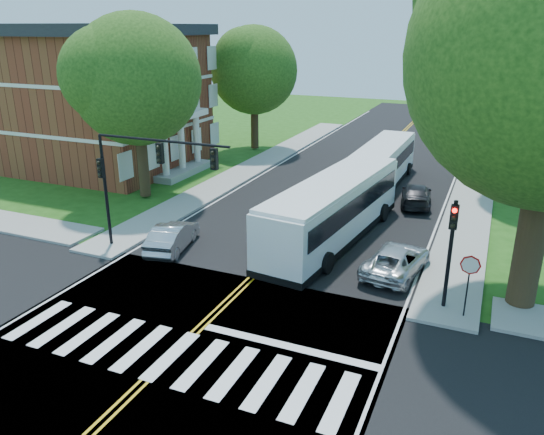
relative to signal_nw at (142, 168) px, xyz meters
The scene contains 21 objects.
ground 9.74m from the signal_nw, 47.67° to the right, with size 140.00×140.00×0.00m, color #214F13.
road 13.69m from the signal_nw, 63.16° to the left, with size 14.00×96.00×0.01m, color black.
cross_road 9.73m from the signal_nw, 47.67° to the right, with size 60.00×12.00×0.01m, color black.
center_line 17.20m from the signal_nw, 69.39° to the left, with size 0.36×70.00×0.01m, color gold.
edge_line_w 16.20m from the signal_nw, 93.47° to the left, with size 0.12×70.00×0.01m, color silver.
edge_line_e 20.54m from the signal_nw, 50.90° to the left, with size 0.12×70.00×0.01m, color silver.
crosswalk 10.07m from the signal_nw, 49.80° to the right, with size 12.60×3.00×0.01m, color silver.
stop_bar 11.40m from the signal_nw, 27.30° to the right, with size 6.60×0.40×0.01m, color silver.
sidewalk_nw 19.22m from the signal_nw, 97.50° to the left, with size 2.60×40.00×0.15m, color gray.
sidewalk_ne 23.75m from the signal_nw, 52.69° to the left, with size 2.60×40.00×0.15m, color gray.
tree_west_near 9.96m from the signal_nw, 126.70° to the left, with size 8.00×8.00×11.40m.
tree_west_far 24.27m from the signal_nw, 102.31° to the left, with size 7.60×7.60×10.67m.
brick_building 21.08m from the signal_nw, 139.86° to the left, with size 20.00×13.00×10.80m.
signal_nw is the anchor object (origin of this frame).
signal_ne 14.13m from the signal_nw, ahead, with size 0.30×0.46×4.40m.
stop_sign 15.05m from the signal_nw, ahead, with size 0.76×0.08×2.53m.
bus_lead 9.84m from the signal_nw, 34.18° to the left, with size 4.16×12.86×3.27m.
bus_follow 18.49m from the signal_nw, 64.09° to the left, with size 2.91×11.39×2.93m.
hatchback 3.88m from the signal_nw, 48.66° to the left, with size 1.46×4.18×1.38m, color #AAADB1.
suv 12.53m from the signal_nw, 12.52° to the left, with size 2.14×4.63×1.29m, color silver.
dark_sedan 17.42m from the signal_nw, 49.94° to the left, with size 1.81×4.45×1.29m, color black.
Camera 1 is at (9.26, -13.33, 10.63)m, focal length 35.00 mm.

